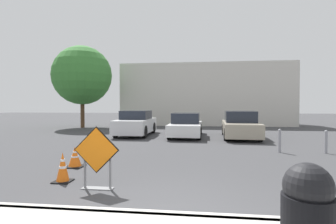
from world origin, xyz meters
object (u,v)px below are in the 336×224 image
traffic_cone_second (75,157)px  traffic_cone_nearest (63,168)px  parked_car_third (240,125)px  bollard_nearest (280,140)px  parked_car_second (186,126)px  road_closed_sign (97,156)px  parked_car_nearest (136,124)px  trash_bin (308,216)px  bollard_second (326,141)px

traffic_cone_second → traffic_cone_nearest: bearing=-73.6°
parked_car_third → traffic_cone_nearest: bearing=62.2°
bollard_nearest → traffic_cone_second: bearing=-154.4°
parked_car_second → bollard_nearest: 6.20m
bollard_nearest → traffic_cone_nearest: bearing=-143.3°
parked_car_third → parked_car_second: bearing=-1.0°
road_closed_sign → parked_car_nearest: bearing=99.4°
traffic_cone_nearest → trash_bin: size_ratio=0.64×
parked_car_third → trash_bin: 12.45m
parked_car_nearest → bollard_second: bearing=150.1°
traffic_cone_nearest → bollard_nearest: size_ratio=0.77×
traffic_cone_second → trash_bin: size_ratio=0.55×
road_closed_sign → bollard_nearest: (5.30, 5.16, -0.26)m
parked_car_third → bollard_nearest: parked_car_third is taller
road_closed_sign → trash_bin: 4.23m
traffic_cone_nearest → bollard_nearest: (6.33, 4.72, 0.14)m
road_closed_sign → traffic_cone_nearest: bearing=156.7°
parked_car_nearest → parked_car_third: size_ratio=0.91×
road_closed_sign → parked_car_second: (1.40, 9.99, -0.10)m
road_closed_sign → trash_bin: size_ratio=1.25×
traffic_cone_second → bollard_nearest: bollard_nearest is taller
traffic_cone_second → parked_car_third: parked_car_third is taller
parked_car_third → bollard_second: parked_car_third is taller
parked_car_third → trash_bin: size_ratio=4.20×
road_closed_sign → bollard_nearest: bearing=44.3°
parked_car_nearest → bollard_nearest: size_ratio=4.60×
road_closed_sign → parked_car_third: size_ratio=0.30×
traffic_cone_nearest → parked_car_nearest: bearing=93.8°
traffic_cone_nearest → bollard_second: bearing=30.5°
traffic_cone_nearest → trash_bin: bearing=-35.0°
parked_car_second → parked_car_third: bearing=177.3°
bollard_second → parked_car_third: bearing=118.5°
trash_bin → parked_car_nearest: bearing=111.3°
traffic_cone_nearest → bollard_second: 9.30m
bollard_nearest → parked_car_second: bearing=129.0°
parked_car_second → parked_car_third: (3.08, -0.20, 0.05)m
bollard_nearest → road_closed_sign: bearing=-135.7°
trash_bin → bollard_second: 8.59m
traffic_cone_nearest → parked_car_second: (2.43, 9.54, 0.30)m
parked_car_second → bollard_second: size_ratio=5.04×
road_closed_sign → parked_car_nearest: (-1.69, 10.23, -0.03)m
bollard_nearest → parked_car_nearest: bearing=144.1°
parked_car_third → parked_car_nearest: bearing=-1.4°
traffic_cone_nearest → parked_car_third: size_ratio=0.15×
road_closed_sign → trash_bin: bearing=-38.1°
traffic_cone_nearest → parked_car_third: (5.51, 9.34, 0.35)m
parked_car_nearest → parked_car_third: same height
parked_car_second → bollard_second: 7.38m
trash_bin → parked_car_third: bearing=84.7°
traffic_cone_nearest → trash_bin: (4.36, -3.05, 0.35)m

